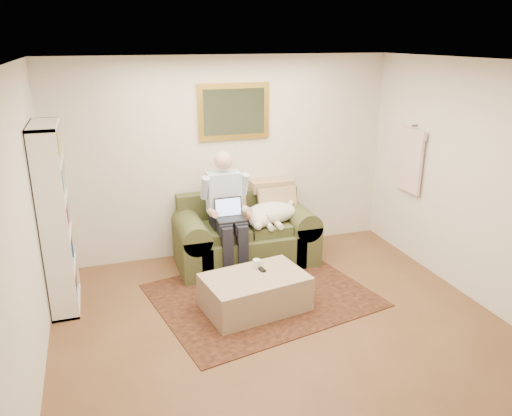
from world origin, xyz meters
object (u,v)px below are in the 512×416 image
coffee_mug (257,264)px  bookshelf (55,219)px  laptop (230,213)px  sleeping_dog (271,213)px  sofa (245,240)px  seated_man (228,214)px  ottoman (255,292)px

coffee_mug → bookshelf: (-2.03, 0.58, 0.56)m
laptop → sleeping_dog: 0.61m
sofa → laptop: 0.59m
sofa → seated_man: seated_man is taller
sofa → ottoman: (-0.25, -1.18, -0.11)m
bookshelf → ottoman: bearing=-21.2°
laptop → bookshelf: (-1.94, -0.19, 0.22)m
sofa → sleeping_dog: bearing=-15.7°
ottoman → laptop: bearing=90.9°
bookshelf → sleeping_dog: bearing=7.4°
laptop → coffee_mug: size_ratio=3.44×
sofa → ottoman: size_ratio=1.65×
seated_man → laptop: size_ratio=4.33×
seated_man → laptop: 0.08m
seated_man → coffee_mug: bearing=-83.7°
seated_man → laptop: (-0.00, -0.07, 0.04)m
sofa → bookshelf: size_ratio=0.89×
ottoman → coffee_mug: 0.31m
coffee_mug → bookshelf: bearing=164.1°
ottoman → coffee_mug: (0.08, 0.18, 0.25)m
sleeping_dog → laptop: bearing=-166.4°
seated_man → coffee_mug: 0.89m
sofa → bookshelf: bearing=-169.2°
sofa → seated_man: 0.54m
bookshelf → sofa: bearing=10.8°
laptop → coffee_mug: bearing=-83.1°
sofa → coffee_mug: 1.02m
laptop → coffee_mug: laptop is taller
seated_man → bookshelf: bearing=-172.5°
sofa → coffee_mug: size_ratio=17.70×
sofa → laptop: bearing=-139.0°
sleeping_dog → bookshelf: bookshelf is taller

